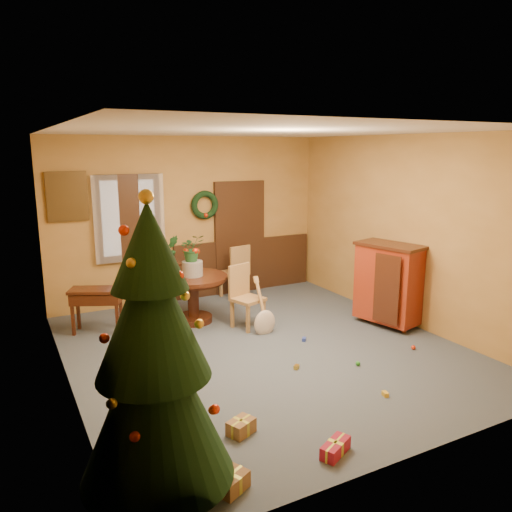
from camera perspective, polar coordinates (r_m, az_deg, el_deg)
room_envelope at (r=9.08m, az=-6.13°, el=2.16°), size 5.50×5.50×5.50m
dining_table at (r=7.87m, az=-7.21°, el=-3.85°), size 1.09×1.09×0.75m
urn at (r=7.79m, az=-7.28°, el=-1.43°), size 0.32×0.32×0.23m
centerpiece_plant at (r=7.72m, az=-7.34°, el=0.92°), size 0.37×0.32×0.42m
chair_near at (r=7.62m, az=-1.35°, el=-4.36°), size 0.53×0.53×0.96m
chair_far at (r=9.06m, az=-2.24°, el=-1.59°), size 0.50×0.50×0.99m
guitar at (r=7.35m, az=1.00°, el=-5.89°), size 0.48×0.60×0.79m
plant_stand at (r=8.39m, az=-9.58°, el=-2.94°), size 0.32×0.32×0.84m
stand_plant at (r=8.27m, az=-9.72°, el=0.74°), size 0.26×0.22×0.47m
christmas_tree at (r=3.83m, az=-11.60°, el=-11.80°), size 1.17×1.17×2.42m
writing_desk at (r=7.76m, az=-17.78°, el=-4.74°), size 0.84×0.65×0.67m
sideboard at (r=7.90m, az=14.87°, el=-2.89°), size 0.76×1.10×1.28m
gift_a at (r=4.39m, az=-2.85°, el=-24.39°), size 0.33×0.29×0.15m
gift_b at (r=4.99m, az=-10.20°, el=-19.21°), size 0.27×0.27×0.22m
gift_c at (r=5.07m, az=-1.71°, el=-18.93°), size 0.31×0.27×0.14m
gift_d at (r=4.84m, az=9.06°, el=-20.85°), size 0.37×0.28×0.12m
toy_a at (r=7.23m, az=5.51°, el=-9.46°), size 0.09×0.09×0.05m
toy_b at (r=6.57m, az=11.56°, el=-11.95°), size 0.06×0.06×0.06m
toy_c at (r=5.91m, az=14.55°, el=-15.02°), size 0.07×0.09×0.05m
toy_d at (r=7.24m, az=17.55°, el=-9.94°), size 0.06×0.06×0.06m
toy_e at (r=6.38m, az=4.65°, el=-12.53°), size 0.09×0.09×0.05m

